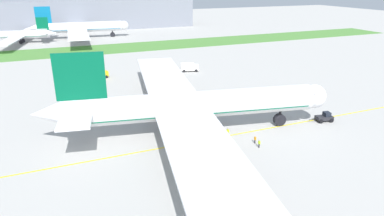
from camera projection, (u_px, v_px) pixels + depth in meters
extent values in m
plane|color=#ADAAA5|center=(190.00, 139.00, 67.88)|extent=(600.00, 600.00, 0.00)
cube|color=yellow|center=(193.00, 142.00, 66.47)|extent=(280.00, 0.36, 0.01)
cube|color=#4C8438|center=(104.00, 49.00, 155.99)|extent=(320.00, 24.00, 0.10)
cylinder|color=white|center=(193.00, 105.00, 68.45)|extent=(49.69, 14.25, 5.38)
cube|color=#055938|center=(193.00, 109.00, 68.77)|extent=(47.66, 13.47, 0.65)
sphere|color=white|center=(314.00, 96.00, 73.66)|extent=(5.11, 5.11, 5.11)
cone|color=white|center=(47.00, 114.00, 62.91)|extent=(6.65, 5.57, 4.57)
cube|color=#055938|center=(80.00, 76.00, 61.89)|extent=(8.87, 2.14, 8.61)
cube|color=white|center=(80.00, 100.00, 68.77)|extent=(6.92, 9.45, 0.38)
cube|color=white|center=(75.00, 120.00, 58.91)|extent=(6.92, 9.45, 0.38)
cube|color=white|center=(164.00, 77.00, 91.09)|extent=(18.78, 45.81, 0.43)
cube|color=white|center=(216.00, 174.00, 45.29)|extent=(18.78, 45.81, 0.43)
cylinder|color=#B7BABF|center=(176.00, 94.00, 82.75)|extent=(5.56, 3.84, 2.96)
cylinder|color=black|center=(186.00, 93.00, 83.26)|extent=(1.00, 3.14, 3.11)
cylinder|color=#B7BABF|center=(207.00, 150.00, 55.34)|extent=(5.56, 3.84, 2.96)
cylinder|color=black|center=(223.00, 148.00, 55.85)|extent=(1.00, 3.14, 3.11)
cylinder|color=black|center=(280.00, 115.00, 73.48)|extent=(0.56, 0.56, 2.09)
cylinder|color=black|center=(279.00, 120.00, 73.84)|extent=(2.72, 1.59, 2.56)
cylinder|color=black|center=(172.00, 119.00, 71.54)|extent=(0.56, 0.56, 2.09)
cylinder|color=black|center=(172.00, 123.00, 71.90)|extent=(2.72, 1.59, 2.56)
cylinder|color=black|center=(176.00, 130.00, 66.36)|extent=(0.56, 0.56, 2.09)
cylinder|color=black|center=(176.00, 135.00, 66.72)|extent=(2.72, 1.59, 2.56)
cube|color=black|center=(311.00, 93.00, 73.26)|extent=(2.58, 4.31, 0.97)
sphere|color=black|center=(95.00, 105.00, 66.96)|extent=(0.38, 0.38, 0.38)
sphere|color=black|center=(115.00, 104.00, 67.71)|extent=(0.38, 0.38, 0.38)
sphere|color=black|center=(135.00, 102.00, 68.45)|extent=(0.38, 0.38, 0.38)
sphere|color=black|center=(154.00, 101.00, 69.20)|extent=(0.38, 0.38, 0.38)
sphere|color=black|center=(172.00, 100.00, 69.95)|extent=(0.38, 0.38, 0.38)
sphere|color=black|center=(191.00, 98.00, 70.70)|extent=(0.38, 0.38, 0.38)
sphere|color=black|center=(208.00, 97.00, 71.44)|extent=(0.38, 0.38, 0.38)
sphere|color=black|center=(226.00, 96.00, 72.19)|extent=(0.38, 0.38, 0.38)
sphere|color=black|center=(243.00, 95.00, 72.94)|extent=(0.38, 0.38, 0.38)
sphere|color=black|center=(260.00, 94.00, 73.69)|extent=(0.38, 0.38, 0.38)
sphere|color=black|center=(276.00, 92.00, 74.43)|extent=(0.38, 0.38, 0.38)
cube|color=#26262B|center=(324.00, 118.00, 76.10)|extent=(3.93, 2.54, 0.75)
cube|color=black|center=(327.00, 114.00, 75.93)|extent=(1.55, 1.67, 0.90)
cylinder|color=black|center=(313.00, 120.00, 75.64)|extent=(1.79, 0.44, 0.12)
cylinder|color=black|center=(321.00, 121.00, 75.10)|extent=(0.95, 0.51, 0.90)
cylinder|color=black|center=(316.00, 118.00, 76.86)|extent=(0.95, 0.51, 0.90)
cylinder|color=black|center=(332.00, 120.00, 75.61)|extent=(0.95, 0.51, 0.90)
cylinder|color=black|center=(327.00, 117.00, 77.36)|extent=(0.95, 0.51, 0.90)
cylinder|color=black|center=(255.00, 141.00, 65.91)|extent=(0.12, 0.12, 0.80)
cylinder|color=orange|center=(255.00, 138.00, 65.81)|extent=(0.09, 0.09, 0.51)
cylinder|color=black|center=(255.00, 142.00, 65.75)|extent=(0.12, 0.12, 0.80)
cylinder|color=orange|center=(256.00, 139.00, 65.40)|extent=(0.09, 0.09, 0.51)
cube|color=orange|center=(255.00, 138.00, 65.59)|extent=(0.26, 0.43, 0.56)
sphere|color=tan|center=(255.00, 136.00, 65.46)|extent=(0.22, 0.22, 0.22)
cylinder|color=black|center=(227.00, 134.00, 68.93)|extent=(0.12, 0.12, 0.85)
cylinder|color=#BFE519|center=(227.00, 131.00, 68.77)|extent=(0.10, 0.10, 0.54)
cylinder|color=black|center=(228.00, 134.00, 68.84)|extent=(0.12, 0.12, 0.85)
cylinder|color=#BFE519|center=(229.00, 131.00, 68.53)|extent=(0.10, 0.10, 0.54)
cube|color=#BFE519|center=(228.00, 131.00, 68.64)|extent=(0.46, 0.50, 0.60)
sphere|color=#8C6647|center=(228.00, 129.00, 68.49)|extent=(0.23, 0.23, 0.23)
cylinder|color=black|center=(259.00, 146.00, 64.13)|extent=(0.11, 0.11, 0.78)
cylinder|color=#BFE519|center=(260.00, 143.00, 63.79)|extent=(0.09, 0.09, 0.50)
cylinder|color=black|center=(259.00, 146.00, 64.28)|extent=(0.11, 0.11, 0.78)
cylinder|color=#BFE519|center=(258.00, 142.00, 64.17)|extent=(0.09, 0.09, 0.50)
cube|color=#BFE519|center=(259.00, 142.00, 63.97)|extent=(0.26, 0.42, 0.55)
sphere|color=tan|center=(259.00, 141.00, 63.84)|extent=(0.21, 0.21, 0.21)
cube|color=white|center=(187.00, 67.00, 117.45)|extent=(5.05, 3.41, 2.45)
cube|color=white|center=(196.00, 67.00, 117.84)|extent=(2.32, 2.53, 1.93)
cube|color=#263347|center=(198.00, 66.00, 117.79)|extent=(0.60, 1.79, 0.85)
cylinder|color=black|center=(195.00, 69.00, 119.19)|extent=(0.95, 0.54, 0.90)
cylinder|color=black|center=(196.00, 71.00, 117.15)|extent=(0.95, 0.54, 0.90)
cylinder|color=black|center=(184.00, 69.00, 118.78)|extent=(0.95, 0.54, 0.90)
cylinder|color=black|center=(184.00, 71.00, 116.73)|extent=(0.95, 0.54, 0.90)
cube|color=yellow|center=(96.00, 74.00, 108.43)|extent=(4.98, 3.62, 2.36)
cube|color=yellow|center=(104.00, 74.00, 110.32)|extent=(2.36, 2.66, 1.68)
cube|color=#263347|center=(107.00, 72.00, 110.70)|extent=(0.70, 1.87, 0.74)
cylinder|color=black|center=(103.00, 75.00, 111.43)|extent=(0.95, 0.57, 0.90)
cylinder|color=black|center=(106.00, 77.00, 109.79)|extent=(0.95, 0.57, 0.90)
cylinder|color=black|center=(91.00, 78.00, 108.97)|extent=(0.95, 0.57, 0.90)
cylinder|color=black|center=(95.00, 79.00, 107.33)|extent=(0.95, 0.57, 0.90)
cylinder|color=white|center=(16.00, 35.00, 168.75)|extent=(30.98, 10.13, 3.81)
cube|color=#055938|center=(16.00, 36.00, 168.98)|extent=(29.71, 9.57, 0.46)
cone|color=white|center=(53.00, 33.00, 171.63)|extent=(4.78, 4.04, 3.24)
cube|color=#055938|center=(42.00, 24.00, 169.28)|extent=(5.51, 1.52, 6.10)
cube|color=white|center=(43.00, 34.00, 167.39)|extent=(4.59, 6.67, 0.27)
cube|color=white|center=(46.00, 32.00, 174.42)|extent=(4.59, 6.67, 0.27)
cube|color=white|center=(9.00, 41.00, 154.62)|extent=(12.40, 28.58, 0.31)
cube|color=white|center=(27.00, 31.00, 183.74)|extent=(12.40, 28.58, 0.31)
cylinder|color=#B7BABF|center=(12.00, 41.00, 160.62)|extent=(3.98, 2.80, 2.10)
cylinder|color=black|center=(8.00, 41.00, 160.31)|extent=(0.76, 2.22, 2.20)
cylinder|color=#B7BABF|center=(23.00, 35.00, 178.22)|extent=(3.98, 2.80, 2.10)
cylinder|color=black|center=(19.00, 35.00, 177.90)|extent=(0.76, 2.22, 2.20)
cylinder|color=black|center=(21.00, 41.00, 168.25)|extent=(0.40, 0.40, 1.48)
cylinder|color=black|center=(21.00, 42.00, 168.50)|extent=(1.94, 1.17, 1.81)
cylinder|color=black|center=(23.00, 39.00, 171.94)|extent=(0.40, 0.40, 1.48)
cylinder|color=black|center=(23.00, 41.00, 172.20)|extent=(1.94, 1.17, 1.81)
cylinder|color=white|center=(81.00, 27.00, 183.67)|extent=(42.73, 8.15, 5.20)
cube|color=#0C6B9E|center=(81.00, 29.00, 183.98)|extent=(41.01, 7.62, 0.62)
sphere|color=white|center=(124.00, 25.00, 190.46)|extent=(4.94, 4.94, 4.94)
cone|color=white|center=(33.00, 28.00, 176.47)|extent=(6.01, 4.81, 4.42)
cube|color=#0C6B9E|center=(43.00, 15.00, 175.98)|extent=(7.66, 1.05, 8.32)
cube|color=white|center=(44.00, 26.00, 182.42)|extent=(5.24, 8.62, 0.36)
cube|color=white|center=(42.00, 28.00, 173.17)|extent=(5.24, 8.62, 0.36)
cube|color=white|center=(76.00, 24.00, 202.56)|extent=(11.99, 38.79, 0.42)
cube|color=white|center=(78.00, 34.00, 163.96)|extent=(11.99, 38.79, 0.42)
cylinder|color=#B7BABF|center=(79.00, 28.00, 195.84)|extent=(5.13, 3.20, 2.86)
cylinder|color=black|center=(84.00, 28.00, 196.58)|extent=(0.64, 3.02, 3.00)
cylinder|color=#B7BABF|center=(81.00, 35.00, 172.53)|extent=(5.13, 3.20, 2.86)
cylinder|color=black|center=(86.00, 35.00, 173.27)|extent=(0.64, 3.02, 3.00)
cylinder|color=black|center=(112.00, 33.00, 189.75)|extent=(0.54, 0.54, 2.01)
cylinder|color=black|center=(113.00, 34.00, 190.10)|extent=(2.54, 1.28, 2.47)
cylinder|color=black|center=(75.00, 34.00, 186.32)|extent=(0.54, 0.54, 2.01)
cylinder|color=black|center=(75.00, 35.00, 186.67)|extent=(2.54, 1.28, 2.47)
cylinder|color=black|center=(75.00, 35.00, 181.47)|extent=(0.54, 0.54, 2.01)
cylinder|color=black|center=(75.00, 37.00, 181.82)|extent=(2.54, 1.28, 2.47)
cube|color=gray|center=(88.00, 15.00, 216.09)|extent=(133.84, 20.00, 18.00)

